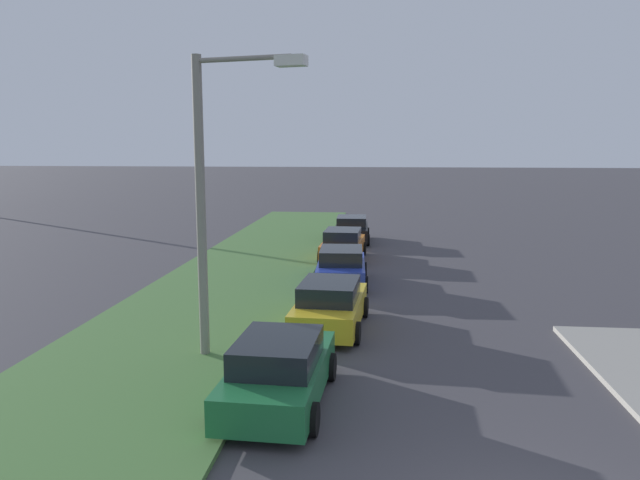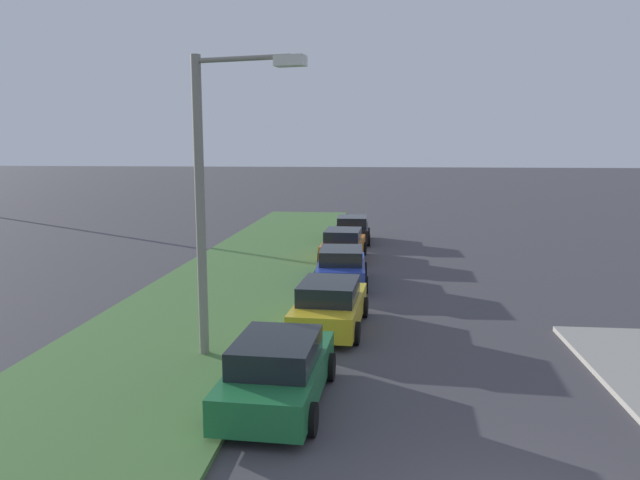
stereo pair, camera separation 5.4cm
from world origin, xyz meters
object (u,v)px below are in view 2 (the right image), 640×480
parked_car_green (278,371)px  parked_car_yellow (330,305)px  streetlight (212,186)px  parked_car_blue (341,267)px  parked_car_orange (343,245)px  parked_car_black (352,229)px

parked_car_green → parked_car_yellow: size_ratio=0.99×
streetlight → parked_car_blue: bearing=-16.8°
parked_car_orange → parked_car_black: 5.34m
parked_car_orange → streetlight: streetlight is taller
parked_car_blue → parked_car_black: (10.63, 0.13, 0.00)m
parked_car_orange → parked_car_black: (5.34, -0.15, 0.00)m
parked_car_blue → parked_car_orange: size_ratio=1.00×
parked_car_blue → parked_car_black: size_ratio=1.00×
parked_car_orange → parked_car_black: same height
parked_car_green → parked_car_blue: size_ratio=1.00×
parked_car_black → streetlight: size_ratio=0.58×
parked_car_blue → parked_car_black: bearing=-1.7°
parked_car_black → streetlight: (-19.16, 2.45, 3.67)m
streetlight → parked_car_orange: bearing=-9.4°
parked_car_orange → parked_car_green: bearing=-178.8°
parked_car_yellow → parked_car_green: bearing=176.6°
parked_car_blue → streetlight: size_ratio=0.58×
parked_car_blue → parked_car_orange: same height
parked_car_yellow → parked_car_orange: size_ratio=1.01×
parked_car_green → parked_car_yellow: 5.33m
parked_car_orange → parked_car_yellow: bearing=-176.1°
parked_car_green → parked_car_black: same height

